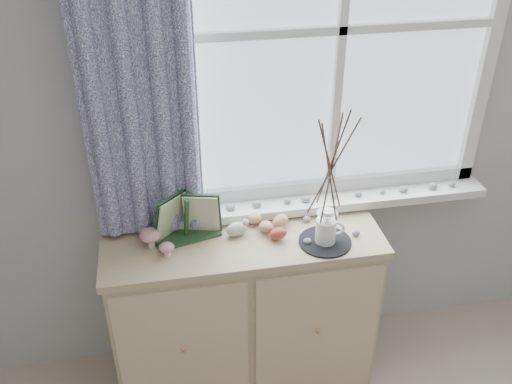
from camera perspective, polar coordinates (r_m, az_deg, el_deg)
sideboard at (r=2.72m, az=-1.24°, el=-11.74°), size 1.20×0.45×0.85m
botanical_book at (r=2.37m, az=-6.95°, el=-2.80°), size 0.34×0.21×0.22m
toadstool_cluster at (r=2.38m, az=-10.10°, el=-4.62°), size 0.14×0.15×0.09m
wooden_eggs at (r=2.47m, az=1.36°, el=-3.28°), size 0.17×0.18×0.08m
songbird_figurine at (r=2.44m, az=-1.94°, el=-3.66°), size 0.14×0.10×0.07m
crocheted_doily at (r=2.43m, az=6.91°, el=-4.95°), size 0.22×0.22×0.01m
twig_pitcher at (r=2.23m, az=7.52°, el=2.74°), size 0.29×0.29×0.65m
sideboard_pebbles at (r=2.48m, az=6.74°, el=-3.89°), size 0.25×0.19×0.02m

